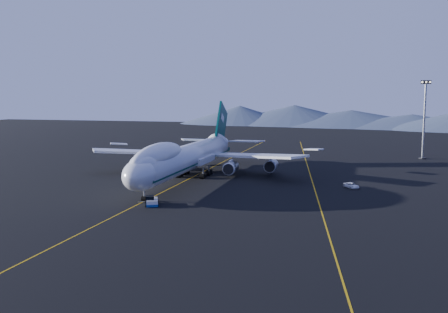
% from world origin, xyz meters
% --- Properties ---
extents(ground, '(500.00, 500.00, 0.00)m').
position_xyz_m(ground, '(0.00, 0.00, 0.00)').
color(ground, black).
rests_on(ground, ground).
extents(taxiway_line_main, '(0.25, 220.00, 0.01)m').
position_xyz_m(taxiway_line_main, '(0.00, 0.00, 0.01)').
color(taxiway_line_main, '#CB990B').
rests_on(taxiway_line_main, ground).
extents(taxiway_line_side, '(28.08, 198.09, 0.01)m').
position_xyz_m(taxiway_line_side, '(30.00, 10.00, 0.01)').
color(taxiway_line_side, '#CB990B').
rests_on(taxiway_line_side, ground).
extents(boeing_747, '(59.62, 72.43, 19.37)m').
position_xyz_m(boeing_747, '(0.00, 0.03, 5.81)').
color(boeing_747, silver).
rests_on(boeing_747, ground).
extents(pushback_tug, '(3.84, 4.98, 1.94)m').
position_xyz_m(pushback_tug, '(3.00, -29.50, 0.61)').
color(pushback_tug, silver).
rests_on(pushback_tug, ground).
extents(service_van, '(4.02, 4.82, 1.22)m').
position_xyz_m(service_van, '(40.06, -1.07, 0.61)').
color(service_van, white).
rests_on(service_van, ground).
extents(floodlight_mast, '(3.20, 2.40, 25.93)m').
position_xyz_m(floodlight_mast, '(62.20, 58.93, 13.14)').
color(floodlight_mast, black).
rests_on(floodlight_mast, ground).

